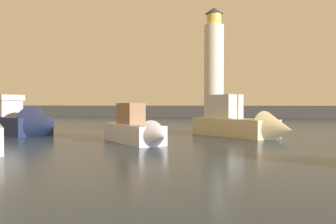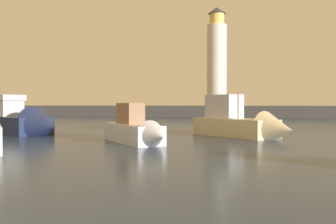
# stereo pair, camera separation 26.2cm
# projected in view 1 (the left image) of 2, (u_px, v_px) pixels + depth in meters

# --- Properties ---
(ground_plane) EXTENTS (220.00, 220.00, 0.00)m
(ground_plane) POSITION_uv_depth(u_px,v_px,m) (202.00, 129.00, 30.19)
(ground_plane) COLOR #2D3D51
(breakwater) EXTENTS (71.86, 6.22, 1.77)m
(breakwater) POSITION_uv_depth(u_px,v_px,m) (225.00, 111.00, 57.36)
(breakwater) COLOR #423F3D
(breakwater) RESTS_ON ground_plane
(lighthouse) EXTENTS (3.09, 3.09, 15.59)m
(lighthouse) POSITION_uv_depth(u_px,v_px,m) (214.00, 59.00, 57.57)
(lighthouse) COLOR silver
(lighthouse) RESTS_ON breakwater
(motorboat_0) EXTENTS (6.77, 6.29, 3.07)m
(motorboat_0) POSITION_uv_depth(u_px,v_px,m) (244.00, 124.00, 22.42)
(motorboat_0) COLOR beige
(motorboat_0) RESTS_ON ground_plane
(motorboat_2) EXTENTS (5.03, 5.29, 2.29)m
(motorboat_2) POSITION_uv_depth(u_px,v_px,m) (138.00, 131.00, 18.75)
(motorboat_2) COLOR silver
(motorboat_2) RESTS_ON ground_plane
(motorboat_4) EXTENTS (8.96, 5.60, 3.27)m
(motorboat_4) POSITION_uv_depth(u_px,v_px,m) (18.00, 122.00, 24.35)
(motorboat_4) COLOR #1E284C
(motorboat_4) RESTS_ON ground_plane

